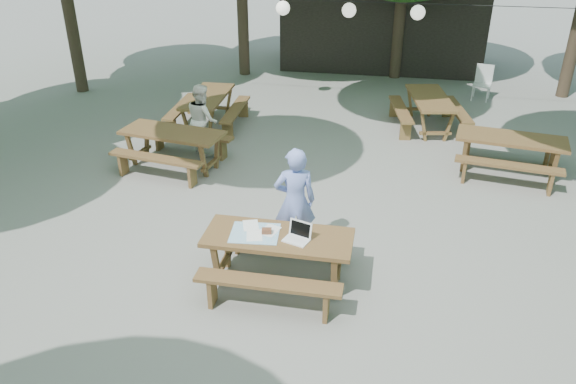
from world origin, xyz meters
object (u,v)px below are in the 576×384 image
(main_picnic_table, at_px, (278,258))
(plastic_chair, at_px, (481,90))
(picnic_table_nw, at_px, (174,148))
(woman, at_px, (295,201))
(second_person, at_px, (202,119))

(main_picnic_table, distance_m, plastic_chair, 9.58)
(picnic_table_nw, relative_size, woman, 1.27)
(woman, bearing_deg, picnic_table_nw, -55.89)
(main_picnic_table, xyz_separation_m, picnic_table_nw, (-2.80, 3.33, 0.00))
(plastic_chair, bearing_deg, main_picnic_table, -98.25)
(woman, distance_m, plastic_chair, 8.80)
(picnic_table_nw, relative_size, second_person, 1.45)
(second_person, bearing_deg, plastic_chair, -88.08)
(main_picnic_table, relative_size, picnic_table_nw, 0.94)
(picnic_table_nw, bearing_deg, second_person, 75.70)
(picnic_table_nw, bearing_deg, main_picnic_table, -40.74)
(main_picnic_table, distance_m, woman, 0.95)
(picnic_table_nw, height_order, woman, woman)
(woman, xyz_separation_m, plastic_chair, (3.56, 8.03, -0.58))
(picnic_table_nw, bearing_deg, woman, -31.79)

